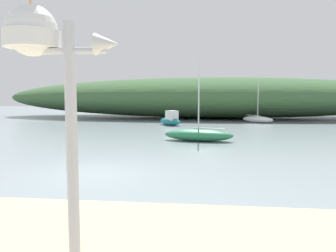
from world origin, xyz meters
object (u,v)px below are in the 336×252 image
(sailboat_far_right, at_px, (198,135))
(sailboat_outer_mooring, at_px, (258,119))
(mast_structure, at_px, (43,61))
(motorboat_mid_channel, at_px, (171,120))

(sailboat_far_right, height_order, sailboat_outer_mooring, sailboat_far_right)
(mast_structure, bearing_deg, sailboat_far_right, 85.68)
(mast_structure, relative_size, motorboat_mid_channel, 1.36)
(motorboat_mid_channel, bearing_deg, mast_structure, -86.81)
(mast_structure, height_order, motorboat_mid_channel, mast_structure)
(sailboat_far_right, bearing_deg, sailboat_outer_mooring, 68.20)
(mast_structure, xyz_separation_m, motorboat_mid_channel, (-1.45, 25.90, -2.60))
(mast_structure, bearing_deg, motorboat_mid_channel, 93.19)
(mast_structure, height_order, sailboat_far_right, sailboat_far_right)
(mast_structure, relative_size, sailboat_outer_mooring, 0.87)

